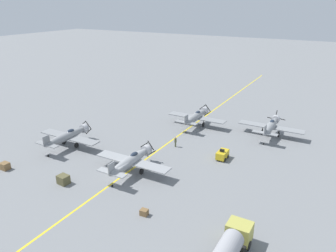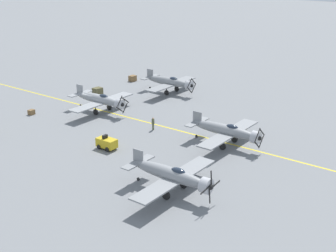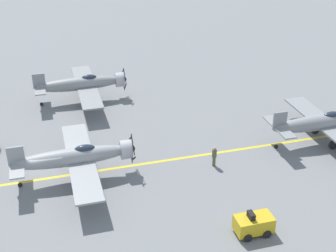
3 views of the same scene
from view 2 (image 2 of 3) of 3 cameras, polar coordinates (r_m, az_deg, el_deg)
The scene contains 11 objects.
ground_plane at distance 75.23m, azimuth -9.09°, elevation 2.15°, with size 400.00×400.00×0.00m, color slate.
taxiway_stripe at distance 75.23m, azimuth -9.09°, elevation 2.15°, with size 0.30×160.00×0.01m, color yellow.
airplane_far_center at distance 59.61m, azimuth 7.18°, elevation -0.56°, with size 12.00×9.98×3.65m.
airplane_mid_left at distance 82.09m, azimuth 0.26°, elevation 5.40°, with size 12.00×9.98×3.65m.
airplane_far_right at distance 47.52m, azimuth 0.53°, elevation -5.98°, with size 12.00×9.98×3.80m.
airplane_mid_center at distance 72.63m, azimuth -8.24°, elevation 3.21°, with size 12.00×9.98×3.65m.
tow_tractor at distance 59.07m, azimuth -7.48°, elevation -2.04°, with size 1.57×2.60×1.79m.
ground_crew_walking at distance 64.83m, azimuth -1.83°, elevation 0.36°, with size 0.40×0.40×1.82m.
supply_crate_by_tanker at distance 82.25m, azimuth -8.58°, elevation 4.20°, with size 1.52×1.27×1.27m, color brown.
supply_crate_mid_lane at distance 74.23m, azimuth -16.32°, elevation 1.63°, with size 0.90×0.75×0.75m, color brown.
supply_crate_outboard at distance 90.70m, azimuth -4.34°, elevation 5.82°, with size 1.30×1.08×1.08m, color brown.
Camera 2 is at (49.46, 51.83, 22.97)m, focal length 50.00 mm.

